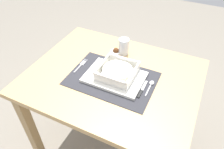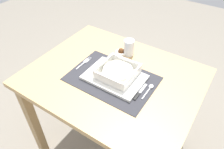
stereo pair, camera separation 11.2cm
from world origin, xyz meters
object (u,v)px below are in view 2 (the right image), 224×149
object	(u,v)px
drinking_glass	(129,48)
condiment_saucer	(121,52)
porridge_bowl	(117,72)
dining_table	(113,89)
spoon	(150,88)
fork	(85,62)
butter_knife	(140,93)

from	to	relation	value
drinking_glass	condiment_saucer	size ratio (longest dim) A/B	1.39
porridge_bowl	condiment_saucer	world-z (taller)	porridge_bowl
dining_table	spoon	distance (m)	0.24
fork	condiment_saucer	bearing A→B (deg)	57.51
porridge_bowl	fork	world-z (taller)	porridge_bowl
spoon	condiment_saucer	bearing A→B (deg)	149.73
butter_knife	fork	bearing A→B (deg)	169.25
porridge_bowl	drinking_glass	world-z (taller)	drinking_glass
porridge_bowl	butter_knife	xyz separation A→B (m)	(0.15, -0.04, -0.03)
spoon	butter_knife	bearing A→B (deg)	-114.18
porridge_bowl	drinking_glass	bearing A→B (deg)	104.49
spoon	drinking_glass	size ratio (longest dim) A/B	1.18
dining_table	drinking_glass	distance (m)	0.26
spoon	fork	bearing A→B (deg)	-175.46
porridge_bowl	drinking_glass	xyz separation A→B (m)	(-0.06, 0.22, 0.00)
butter_knife	condiment_saucer	distance (m)	0.35
dining_table	drinking_glass	bearing A→B (deg)	97.76
butter_knife	dining_table	bearing A→B (deg)	162.46
fork	spoon	bearing A→B (deg)	2.27
spoon	butter_knife	distance (m)	0.06
porridge_bowl	drinking_glass	distance (m)	0.22
fork	porridge_bowl	bearing A→B (deg)	-0.74
spoon	dining_table	bearing A→B (deg)	-173.45
spoon	drinking_glass	xyz separation A→B (m)	(-0.24, 0.20, 0.04)
fork	drinking_glass	distance (m)	0.27
drinking_glass	condiment_saucer	xyz separation A→B (m)	(-0.04, -0.02, -0.03)
spoon	butter_knife	size ratio (longest dim) A/B	0.90
porridge_bowl	drinking_glass	size ratio (longest dim) A/B	1.91
fork	condiment_saucer	distance (m)	0.23
spoon	condiment_saucer	distance (m)	0.34
dining_table	condiment_saucer	world-z (taller)	condiment_saucer
drinking_glass	spoon	bearing A→B (deg)	-39.81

